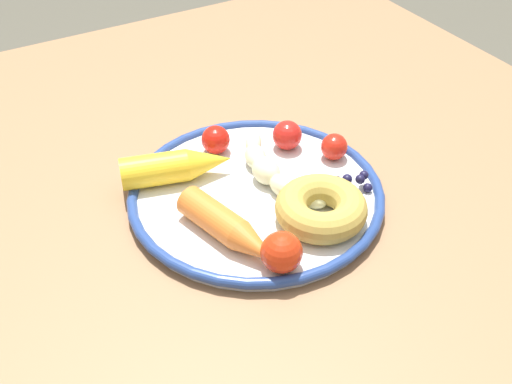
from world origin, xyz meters
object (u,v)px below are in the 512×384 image
(carrot_orange, at_px, (230,229))
(tomato_near, at_px, (216,140))
(donut, at_px, (321,208))
(tomato_mid, at_px, (287,135))
(tomato_far, at_px, (281,252))
(blueberry_pile, at_px, (353,183))
(dining_table, at_px, (201,250))
(banana, at_px, (271,170))
(plate, at_px, (256,194))
(tomato_extra, at_px, (334,147))
(carrot_yellow, at_px, (177,166))

(carrot_orange, relative_size, tomato_near, 3.89)
(carrot_orange, bearing_deg, donut, 168.84)
(tomato_mid, bearing_deg, tomato_far, 56.36)
(donut, xyz_separation_m, blueberry_pile, (-0.06, -0.03, -0.01))
(blueberry_pile, bearing_deg, tomato_far, 25.72)
(dining_table, bearing_deg, carrot_orange, 86.90)
(blueberry_pile, relative_size, tomato_mid, 1.06)
(banana, xyz_separation_m, blueberry_pile, (-0.07, 0.06, -0.00))
(plate, bearing_deg, tomato_extra, -174.69)
(dining_table, xyz_separation_m, donut, (-0.09, 0.11, 0.11))
(banana, relative_size, blueberry_pile, 4.32)
(carrot_yellow, bearing_deg, tomato_mid, 176.71)
(tomato_far, bearing_deg, carrot_orange, -66.30)
(carrot_orange, bearing_deg, tomato_far, 113.70)
(tomato_extra, bearing_deg, plate, 5.31)
(donut, bearing_deg, blueberry_pile, -156.70)
(carrot_yellow, xyz_separation_m, tomato_near, (-0.06, -0.03, -0.00))
(donut, relative_size, tomato_extra, 3.05)
(blueberry_pile, height_order, tomato_extra, tomato_extra)
(dining_table, bearing_deg, blueberry_pile, 151.00)
(banana, bearing_deg, tomato_mid, -137.85)
(dining_table, height_order, blueberry_pile, blueberry_pile)
(plate, height_order, banana, banana)
(plate, relative_size, carrot_orange, 2.14)
(blueberry_pile, distance_m, tomato_far, 0.15)
(carrot_yellow, height_order, tomato_far, tomato_far)
(tomato_mid, relative_size, tomato_extra, 1.13)
(plate, height_order, carrot_yellow, carrot_yellow)
(carrot_yellow, bearing_deg, tomato_far, 99.43)
(donut, bearing_deg, dining_table, -50.54)
(plate, bearing_deg, carrot_orange, 42.01)
(blueberry_pile, bearing_deg, dining_table, -29.00)
(dining_table, height_order, carrot_orange, carrot_orange)
(carrot_orange, relative_size, donut, 1.38)
(donut, distance_m, tomato_mid, 0.14)
(carrot_yellow, relative_size, tomato_far, 3.16)
(donut, distance_m, tomato_near, 0.17)
(blueberry_pile, height_order, tomato_far, tomato_far)
(donut, xyz_separation_m, tomato_extra, (-0.08, -0.09, -0.00))
(blueberry_pile, bearing_deg, tomato_mid, -78.38)
(carrot_orange, distance_m, donut, 0.10)
(carrot_orange, bearing_deg, carrot_yellow, -87.92)
(dining_table, relative_size, banana, 6.71)
(donut, height_order, tomato_far, tomato_far)
(plate, height_order, tomato_mid, tomato_mid)
(dining_table, distance_m, blueberry_pile, 0.21)
(carrot_orange, bearing_deg, banana, -142.66)
(plate, xyz_separation_m, banana, (-0.03, -0.01, 0.02))
(donut, bearing_deg, banana, -84.19)
(carrot_yellow, bearing_deg, plate, 135.73)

